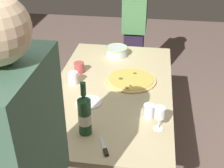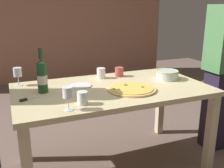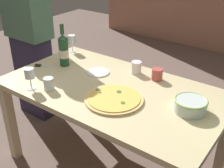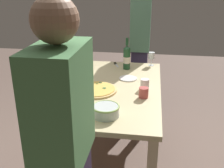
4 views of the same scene
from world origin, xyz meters
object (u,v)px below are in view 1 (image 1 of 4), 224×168
(serving_bowl, at_px, (117,51))
(side_plate, at_px, (89,102))
(pizza_knife, at_px, (105,149))
(cup_amber, at_px, (79,68))
(wine_glass_by_bottle, at_px, (30,131))
(wine_bottle, at_px, (85,114))
(wine_glass_near_pizza, at_px, (160,114))
(cup_ceramic, at_px, (149,111))
(pizza, at_px, (131,80))
(person_host, at_px, (135,26))
(cup_spare, at_px, (73,78))
(dining_table, at_px, (112,97))

(serving_bowl, distance_m, side_plate, 0.81)
(pizza_knife, bearing_deg, cup_amber, 22.14)
(wine_glass_by_bottle, bearing_deg, side_plate, -24.46)
(wine_bottle, relative_size, wine_glass_near_pizza, 2.22)
(cup_amber, xyz_separation_m, pizza_knife, (-0.88, -0.36, -0.04))
(wine_glass_near_pizza, distance_m, pizza_knife, 0.39)
(serving_bowl, distance_m, wine_glass_near_pizza, 1.10)
(wine_glass_near_pizza, relative_size, wine_glass_by_bottle, 1.01)
(cup_ceramic, bearing_deg, serving_bowl, 19.88)
(pizza, xyz_separation_m, wine_glass_by_bottle, (-0.83, 0.48, 0.10))
(wine_bottle, height_order, wine_glass_by_bottle, wine_bottle)
(person_host, bearing_deg, wine_glass_near_pizza, 13.47)
(wine_bottle, height_order, cup_amber, wine_bottle)
(pizza, bearing_deg, serving_bowl, 20.93)
(pizza, distance_m, wine_bottle, 0.71)
(serving_bowl, bearing_deg, person_host, -11.07)
(serving_bowl, relative_size, cup_spare, 2.11)
(pizza, relative_size, serving_bowl, 1.90)
(side_plate, distance_m, pizza_knife, 0.49)
(wine_bottle, bearing_deg, wine_glass_by_bottle, 122.00)
(pizza, bearing_deg, dining_table, 130.51)
(pizza, bearing_deg, wine_glass_near_pizza, -158.80)
(wine_glass_by_bottle, relative_size, cup_amber, 1.75)
(pizza, height_order, pizza_knife, pizza)
(wine_bottle, xyz_separation_m, cup_ceramic, (0.21, -0.37, -0.09))
(cup_spare, bearing_deg, side_plate, -144.89)
(cup_ceramic, height_order, person_host, person_host)
(serving_bowl, height_order, wine_glass_by_bottle, wine_glass_by_bottle)
(pizza, relative_size, cup_spare, 4.03)
(pizza_knife, bearing_deg, cup_ceramic, -33.83)
(cup_ceramic, relative_size, person_host, 0.06)
(cup_ceramic, bearing_deg, pizza, 18.80)
(pizza_knife, bearing_deg, person_host, -0.61)
(wine_bottle, relative_size, side_plate, 1.91)
(serving_bowl, distance_m, wine_glass_by_bottle, 1.33)
(side_plate, bearing_deg, dining_table, -28.84)
(wine_glass_near_pizza, bearing_deg, pizza_knife, 128.07)
(cup_ceramic, bearing_deg, cup_spare, 59.37)
(wine_bottle, bearing_deg, wine_glass_near_pizza, -76.92)
(wine_glass_near_pizza, bearing_deg, person_host, 9.69)
(cup_amber, bearing_deg, cup_spare, 179.30)
(wine_glass_by_bottle, height_order, cup_amber, wine_glass_by_bottle)
(serving_bowl, relative_size, cup_ceramic, 2.27)
(pizza, distance_m, wine_glass_by_bottle, 0.97)
(dining_table, xyz_separation_m, wine_glass_near_pizza, (-0.45, -0.35, 0.20))
(wine_glass_near_pizza, distance_m, cup_spare, 0.81)
(dining_table, bearing_deg, cup_spare, 87.55)
(cup_ceramic, bearing_deg, person_host, 7.99)
(wine_glass_near_pizza, relative_size, side_plate, 0.86)
(person_host, bearing_deg, cup_spare, -14.42)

